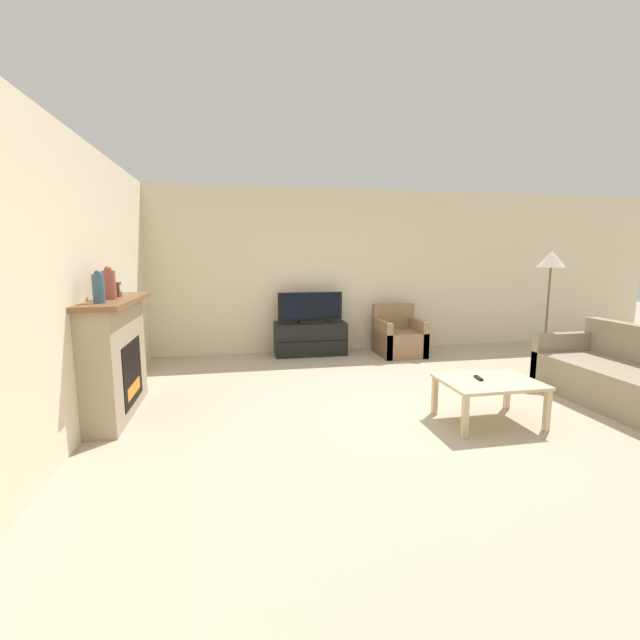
% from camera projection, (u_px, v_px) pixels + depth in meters
% --- Properties ---
extents(ground_plane, '(24.00, 24.00, 0.00)m').
position_uv_depth(ground_plane, '(408.00, 410.00, 4.53)').
color(ground_plane, tan).
extents(wall_back, '(12.00, 0.06, 2.70)m').
position_uv_depth(wall_back, '(341.00, 271.00, 7.23)').
color(wall_back, beige).
rests_on(wall_back, ground).
extents(wall_left, '(0.06, 12.00, 2.70)m').
position_uv_depth(wall_left, '(73.00, 287.00, 3.73)').
color(wall_left, beige).
rests_on(wall_left, ground).
extents(fireplace, '(0.42, 1.47, 1.20)m').
position_uv_depth(fireplace, '(116.00, 356.00, 4.32)').
color(fireplace, tan).
rests_on(fireplace, ground).
extents(mantel_vase_left, '(0.10, 0.10, 0.29)m').
position_uv_depth(mantel_vase_left, '(98.00, 288.00, 3.79)').
color(mantel_vase_left, '#385670').
rests_on(mantel_vase_left, fireplace).
extents(mantel_vase_centre_left, '(0.12, 0.12, 0.32)m').
position_uv_depth(mantel_vase_centre_left, '(109.00, 284.00, 4.10)').
color(mantel_vase_centre_left, '#994C3D').
rests_on(mantel_vase_centre_left, fireplace).
extents(mantel_clock, '(0.08, 0.11, 0.15)m').
position_uv_depth(mantel_clock, '(117.00, 290.00, 4.36)').
color(mantel_clock, brown).
rests_on(mantel_clock, fireplace).
extents(tv_stand, '(1.16, 0.46, 0.53)m').
position_uv_depth(tv_stand, '(310.00, 339.00, 6.99)').
color(tv_stand, black).
rests_on(tv_stand, ground).
extents(tv, '(1.05, 0.18, 0.49)m').
position_uv_depth(tv, '(310.00, 309.00, 6.91)').
color(tv, black).
rests_on(tv, tv_stand).
extents(armchair, '(0.70, 0.76, 0.80)m').
position_uv_depth(armchair, '(399.00, 338.00, 7.02)').
color(armchair, '#937051').
rests_on(armchair, ground).
extents(coffee_table, '(0.91, 0.68, 0.42)m').
position_uv_depth(coffee_table, '(489.00, 385.00, 4.14)').
color(coffee_table, '#CCB289').
rests_on(coffee_table, ground).
extents(remote, '(0.07, 0.15, 0.02)m').
position_uv_depth(remote, '(478.00, 378.00, 4.17)').
color(remote, black).
rests_on(remote, coffee_table).
extents(couch, '(0.91, 2.04, 0.83)m').
position_uv_depth(couch, '(637.00, 383.00, 4.53)').
color(couch, gray).
rests_on(couch, ground).
extents(floor_lamp, '(0.36, 0.36, 1.68)m').
position_uv_depth(floor_lamp, '(551.00, 267.00, 5.67)').
color(floor_lamp, black).
rests_on(floor_lamp, ground).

